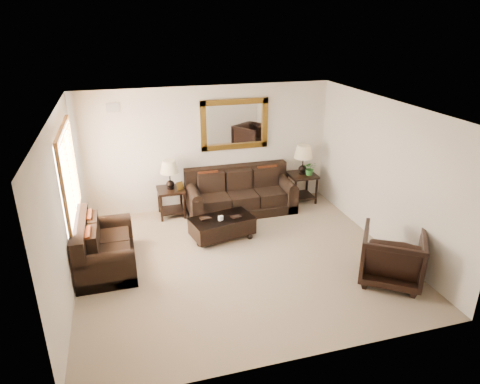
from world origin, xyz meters
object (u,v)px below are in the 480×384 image
object	(u,v)px
sofa	(240,196)
end_table_right	(303,165)
end_table_left	(170,180)
coffee_table	(222,225)
armchair	(392,254)
loveseat	(102,250)

from	to	relation	value
sofa	end_table_right	size ratio (longest dim) A/B	1.73
sofa	end_table_left	distance (m)	1.58
end_table_right	coffee_table	size ratio (longest dim) A/B	1.02
armchair	end_table_right	bearing A→B (deg)	-53.75
coffee_table	armchair	distance (m)	3.17
end_table_left	armchair	distance (m)	4.65
sofa	coffee_table	world-z (taller)	sofa
sofa	end_table_left	bearing A→B (deg)	174.96
armchair	end_table_left	bearing A→B (deg)	-13.13
end_table_right	coffee_table	xyz separation A→B (m)	(-2.21, -1.24, -0.62)
loveseat	armchair	xyz separation A→B (m)	(4.51, -1.71, 0.15)
end_table_left	sofa	bearing A→B (deg)	-5.04
loveseat	coffee_table	distance (m)	2.28
end_table_left	loveseat	bearing A→B (deg)	-129.17
end_table_left	end_table_right	world-z (taller)	end_table_right
end_table_left	coffee_table	world-z (taller)	end_table_left
loveseat	end_table_left	distance (m)	2.29
loveseat	sofa	bearing A→B (deg)	-61.16
sofa	end_table_left	xyz separation A→B (m)	(-1.50, 0.13, 0.47)
armchair	loveseat	bearing A→B (deg)	14.16
end_table_right	armchair	size ratio (longest dim) A/B	1.39
end_table_left	end_table_right	distance (m)	3.02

